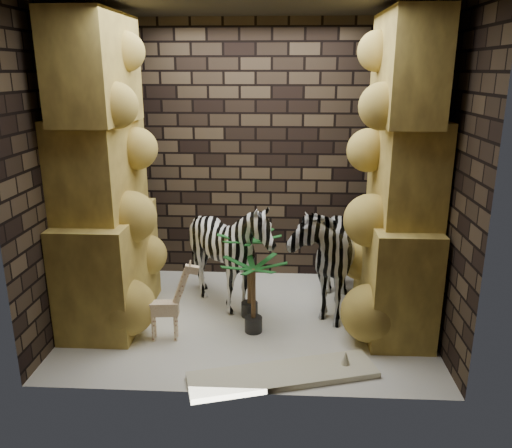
# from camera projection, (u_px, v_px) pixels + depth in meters

# --- Properties ---
(floor) EXTENTS (3.50, 3.50, 0.00)m
(floor) POSITION_uv_depth(u_px,v_px,m) (249.00, 319.00, 5.21)
(floor) COLOR white
(floor) RESTS_ON ground
(ceiling) EXTENTS (3.50, 3.50, 0.00)m
(ceiling) POSITION_uv_depth(u_px,v_px,m) (248.00, 1.00, 4.34)
(ceiling) COLOR #292620
(ceiling) RESTS_ON ground
(wall_back) EXTENTS (3.50, 0.00, 3.50)m
(wall_back) POSITION_uv_depth(u_px,v_px,m) (256.00, 154.00, 5.97)
(wall_back) COLOR black
(wall_back) RESTS_ON ground
(wall_front) EXTENTS (3.50, 0.00, 3.50)m
(wall_front) POSITION_uv_depth(u_px,v_px,m) (236.00, 210.00, 3.58)
(wall_front) COLOR black
(wall_front) RESTS_ON ground
(wall_left) EXTENTS (0.00, 3.00, 3.00)m
(wall_left) POSITION_uv_depth(u_px,v_px,m) (65.00, 173.00, 4.87)
(wall_left) COLOR black
(wall_left) RESTS_ON ground
(wall_right) EXTENTS (0.00, 3.00, 3.00)m
(wall_right) POSITION_uv_depth(u_px,v_px,m) (438.00, 177.00, 4.69)
(wall_right) COLOR black
(wall_right) RESTS_ON ground
(rock_pillar_left) EXTENTS (0.68, 1.30, 3.00)m
(rock_pillar_left) POSITION_uv_depth(u_px,v_px,m) (102.00, 173.00, 4.85)
(rock_pillar_left) COLOR #E4C653
(rock_pillar_left) RESTS_ON floor
(rock_pillar_right) EXTENTS (0.58, 1.25, 3.00)m
(rock_pillar_right) POSITION_uv_depth(u_px,v_px,m) (402.00, 176.00, 4.71)
(rock_pillar_right) COLOR #E4C653
(rock_pillar_right) RESTS_ON floor
(zebra_right) EXTENTS (0.79, 1.28, 1.43)m
(zebra_right) POSITION_uv_depth(u_px,v_px,m) (324.00, 243.00, 5.32)
(zebra_right) COLOR white
(zebra_right) RESTS_ON floor
(zebra_left) EXTENTS (1.03, 1.26, 1.12)m
(zebra_left) POSITION_uv_depth(u_px,v_px,m) (230.00, 259.00, 5.29)
(zebra_left) COLOR white
(zebra_left) RESTS_ON floor
(giraffe_toy) EXTENTS (0.42, 0.17, 0.80)m
(giraffe_toy) POSITION_uv_depth(u_px,v_px,m) (163.00, 300.00, 4.72)
(giraffe_toy) COLOR #FFE1B4
(giraffe_toy) RESTS_ON floor
(palm_front) EXTENTS (0.36, 0.36, 0.91)m
(palm_front) POSITION_uv_depth(u_px,v_px,m) (249.00, 275.00, 5.16)
(palm_front) COLOR #154D19
(palm_front) RESTS_ON floor
(palm_back) EXTENTS (0.36, 0.36, 0.75)m
(palm_back) POSITION_uv_depth(u_px,v_px,m) (253.00, 296.00, 4.87)
(palm_back) COLOR #154D19
(palm_back) RESTS_ON floor
(surfboard) EXTENTS (1.61, 0.81, 0.05)m
(surfboard) POSITION_uv_depth(u_px,v_px,m) (283.00, 375.00, 4.22)
(surfboard) COLOR beige
(surfboard) RESTS_ON floor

